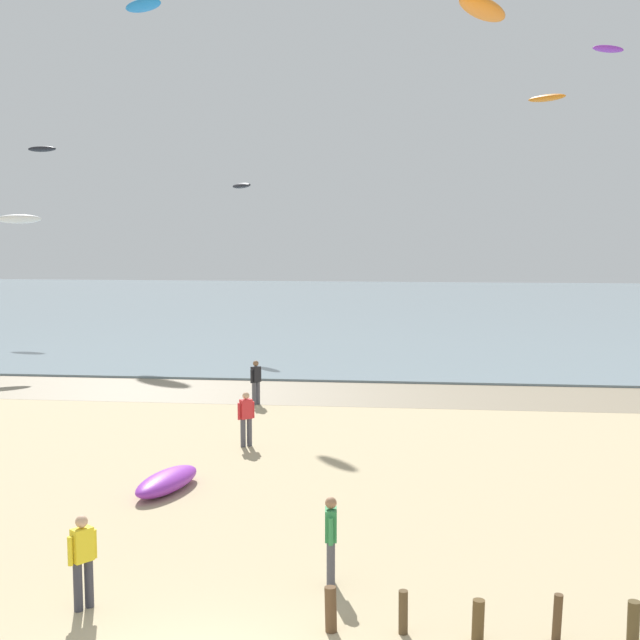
% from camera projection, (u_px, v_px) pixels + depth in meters
% --- Properties ---
extents(wet_sand_strip, '(120.00, 5.11, 0.01)m').
position_uv_depth(wet_sand_strip, '(332.00, 393.00, 34.63)').
color(wet_sand_strip, gray).
rests_on(wet_sand_strip, ground).
extents(sea, '(160.00, 70.00, 0.10)m').
position_uv_depth(sea, '(373.00, 308.00, 71.75)').
color(sea, gray).
rests_on(sea, ground).
extents(person_nearest_camera, '(0.47, 0.39, 1.71)m').
position_uv_depth(person_nearest_camera, '(246.00, 417.00, 26.12)').
color(person_nearest_camera, '#4C4C56').
rests_on(person_nearest_camera, ground).
extents(person_by_waterline, '(0.38, 0.49, 1.71)m').
position_uv_depth(person_by_waterline, '(256.00, 381.00, 32.35)').
color(person_by_waterline, '#4C4C56').
rests_on(person_by_waterline, ground).
extents(person_left_flank, '(0.25, 0.57, 1.71)m').
position_uv_depth(person_left_flank, '(331.00, 538.00, 15.92)').
color(person_left_flank, '#4C4C56').
rests_on(person_left_flank, ground).
extents(person_right_flank, '(0.39, 0.47, 1.71)m').
position_uv_depth(person_right_flank, '(83.00, 559.00, 14.91)').
color(person_right_flank, '#383842').
rests_on(person_right_flank, ground).
extents(grounded_kite, '(1.56, 2.74, 0.52)m').
position_uv_depth(grounded_kite, '(167.00, 481.00, 21.71)').
color(grounded_kite, purple).
rests_on(grounded_kite, ground).
extents(kite_aloft_0, '(2.57, 1.95, 0.50)m').
position_uv_depth(kite_aloft_0, '(608.00, 49.00, 54.69)').
color(kite_aloft_0, purple).
extents(kite_aloft_1, '(2.24, 1.18, 0.47)m').
position_uv_depth(kite_aloft_1, '(42.00, 149.00, 55.48)').
color(kite_aloft_1, black).
extents(kite_aloft_4, '(2.24, 1.92, 0.63)m').
position_uv_depth(kite_aloft_4, '(19.00, 219.00, 41.81)').
color(kite_aloft_4, white).
extents(kite_aloft_5, '(3.54, 2.94, 0.90)m').
position_uv_depth(kite_aloft_5, '(143.00, 5.00, 55.41)').
color(kite_aloft_5, '#2384D1').
extents(kite_aloft_6, '(2.33, 2.19, 0.42)m').
position_uv_depth(kite_aloft_6, '(547.00, 98.00, 47.86)').
color(kite_aloft_6, orange).
extents(kite_aloft_7, '(2.54, 3.75, 0.63)m').
position_uv_depth(kite_aloft_7, '(483.00, 9.00, 29.72)').
color(kite_aloft_7, orange).
extents(kite_aloft_10, '(1.69, 1.87, 0.40)m').
position_uv_depth(kite_aloft_10, '(241.00, 186.00, 47.79)').
color(kite_aloft_10, black).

